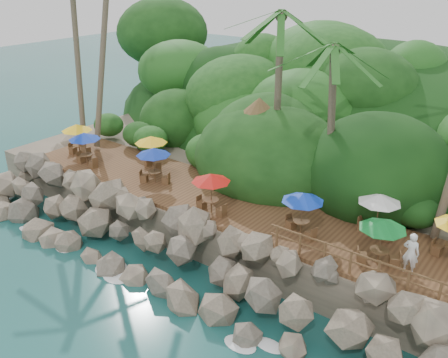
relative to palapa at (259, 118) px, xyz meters
The scene contains 11 objects.
ground 10.90m from the palapa, 89.36° to the right, with size 140.00×140.00×0.00m, color #19514F.
land_base 8.26m from the palapa, 89.12° to the left, with size 32.00×25.20×2.10m, color gray.
jungle_hill 15.39m from the palapa, 89.58° to the left, with size 44.80×28.00×15.40m, color #143811.
seawall 8.60m from the palapa, 89.18° to the right, with size 29.00×4.00×2.30m, color gray, non-canonical shape.
terrace 4.84m from the palapa, 88.16° to the right, with size 26.00×5.00×0.20m, color brown.
jungle_foliage 8.17m from the palapa, 88.97° to the left, with size 44.00×16.00×12.00m, color #143811, non-canonical shape.
foam_line 10.63m from the palapa, 89.33° to the right, with size 25.20×0.80×0.06m.
palapa is the anchor object (origin of this frame).
dining_clusters 4.03m from the palapa, 84.82° to the right, with size 23.62×4.47×2.02m.
railing 10.58m from the palapa, 33.29° to the right, with size 8.30×0.10×1.00m.
waiter 10.91m from the palapa, 23.04° to the right, with size 0.63×0.41×1.72m, color white.
Camera 1 is at (13.59, -12.11, 13.34)m, focal length 39.51 mm.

